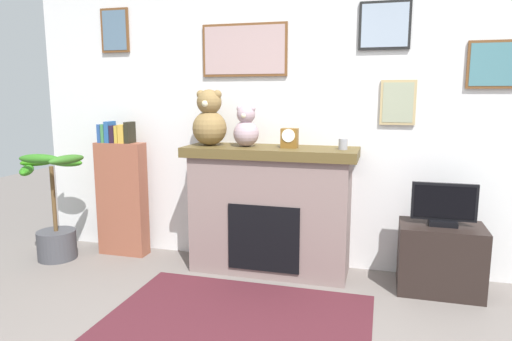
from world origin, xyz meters
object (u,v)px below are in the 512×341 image
Objects in this scene: bookshelf at (122,194)px; teddy_bear_cream at (246,128)px; mantel_clock at (289,138)px; teddy_bear_brown at (209,120)px; tv_stand at (440,258)px; candle_jar at (343,144)px; television at (444,206)px; potted_plant at (54,218)px; fireplace at (270,209)px.

teddy_bear_cream reaches higher than bookshelf.
teddy_bear_brown is at bearing 179.91° from mantel_clock.
tv_stand is 1.13m from candle_jar.
mantel_clock is at bearing 177.52° from television.
potted_plant is 3.30m from television.
candle_jar is (2.01, -0.05, 0.53)m from bookshelf.
potted_plant is 1.69m from teddy_bear_brown.
mantel_clock is (2.10, 0.24, 0.76)m from potted_plant.
potted_plant is at bearing -176.67° from tv_stand.
teddy_bear_brown is at bearing 178.43° from tv_stand.
television is 1.64m from teddy_bear_cream.
mantel_clock is 0.37m from teddy_bear_cream.
teddy_bear_brown is at bearing 178.39° from television.
fireplace is at bearing -1.24° from bookshelf.
teddy_bear_cream reaches higher than fireplace.
teddy_bear_brown is (-1.86, 0.05, 1.01)m from tv_stand.
tv_stand is at bearing -1.57° from teddy_bear_brown.
mantel_clock is at bearing -0.19° from teddy_bear_cream.
television is (2.76, -0.10, 0.09)m from bookshelf.
teddy_bear_cream is at bearing 0.03° from teddy_bear_brown.
tv_stand is (1.34, -0.07, -0.28)m from fireplace.
mantel_clock reaches higher than television.
bookshelf is at bearing 178.19° from mantel_clock.
candle_jar reaches higher than television.
teddy_bear_cream is at bearing 178.06° from television.
fireplace is 3.07× the size of television.
fireplace reaches higher than potted_plant.
mantel_clock is 0.70m from teddy_bear_brown.
potted_plant is at bearing -170.32° from teddy_bear_brown.
mantel_clock reaches higher than potted_plant.
bookshelf is at bearing 176.87° from teddy_bear_brown.
candle_jar is (-0.76, 0.05, 0.84)m from tv_stand.
teddy_bear_brown is (-1.86, 0.05, 0.60)m from television.
teddy_bear_cream is (-0.79, -0.00, 0.11)m from candle_jar.
mantel_clock is at bearing 6.54° from potted_plant.
television is (3.28, 0.19, 0.29)m from potted_plant.
teddy_bear_cream reaches higher than mantel_clock.
television reaches higher than tv_stand.
bookshelf is 1.14m from teddy_bear_brown.
mantel_clock is at bearing 177.58° from tv_stand.
teddy_bear_cream is (1.74, 0.24, 0.83)m from potted_plant.
teddy_bear_cream is (-0.36, 0.00, 0.07)m from mantel_clock.
teddy_bear_cream reaches higher than candle_jar.
television is at bearing -1.61° from teddy_bear_brown.
bookshelf reaches higher than potted_plant.
teddy_bear_brown reaches higher than potted_plant.
candle_jar reaches higher than fireplace.
bookshelf reaches higher than mantel_clock.
fireplace is at bearing 7.63° from potted_plant.
potted_plant is 3.29m from tv_stand.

